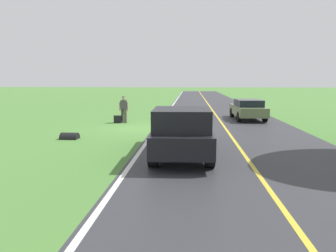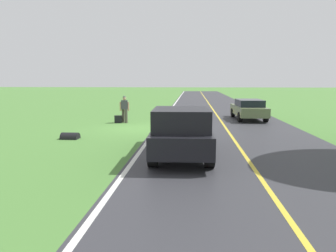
% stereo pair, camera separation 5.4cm
% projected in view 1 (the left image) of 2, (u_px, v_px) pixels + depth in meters
% --- Properties ---
extents(ground_plane, '(200.00, 200.00, 0.00)m').
position_uv_depth(ground_plane, '(135.00, 129.00, 17.88)').
color(ground_plane, '#4C7F38').
extents(road_surface, '(8.27, 120.00, 0.00)m').
position_uv_depth(road_surface, '(226.00, 129.00, 17.51)').
color(road_surface, '#333338').
rests_on(road_surface, ground).
extents(lane_edge_line, '(0.16, 117.60, 0.00)m').
position_uv_depth(lane_edge_line, '(156.00, 129.00, 17.80)').
color(lane_edge_line, silver).
rests_on(lane_edge_line, ground).
extents(lane_centre_line, '(0.14, 117.60, 0.00)m').
position_uv_depth(lane_centre_line, '(226.00, 129.00, 17.51)').
color(lane_centre_line, gold).
rests_on(lane_centre_line, ground).
extents(hitchhiker_walking, '(0.62, 0.51, 1.75)m').
position_uv_depth(hitchhiker_walking, '(124.00, 108.00, 20.19)').
color(hitchhiker_walking, '#4C473D').
rests_on(hitchhiker_walking, ground).
extents(suitcase_carried, '(0.48, 0.24, 0.48)m').
position_uv_depth(suitcase_carried, '(117.00, 119.00, 20.22)').
color(suitcase_carried, black).
rests_on(suitcase_carried, ground).
extents(pickup_truck_passing, '(2.22, 5.45, 1.82)m').
position_uv_depth(pickup_truck_passing, '(181.00, 130.00, 11.27)').
color(pickup_truck_passing, black).
rests_on(pickup_truck_passing, ground).
extents(sedan_near_oncoming, '(2.06, 4.47, 1.41)m').
position_uv_depth(sedan_near_oncoming, '(248.00, 109.00, 21.89)').
color(sedan_near_oncoming, '#66754C').
rests_on(sedan_near_oncoming, ground).
extents(drainage_culvert, '(0.80, 0.60, 0.60)m').
position_uv_depth(drainage_culvert, '(70.00, 139.00, 14.74)').
color(drainage_culvert, black).
rests_on(drainage_culvert, ground).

